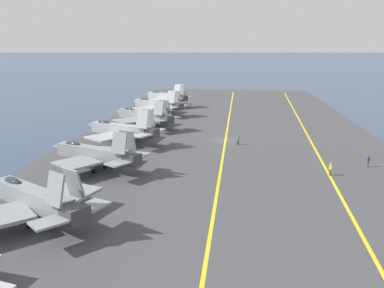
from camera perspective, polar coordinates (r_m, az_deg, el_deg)
ground_plane at (r=74.29m, az=4.72°, el=0.28°), size 2000.00×2000.00×0.00m
carrier_deck at (r=74.25m, az=4.72°, el=0.43°), size 171.81×55.44×0.40m
deck_stripe_foul_line at (r=75.29m, az=16.40°, el=0.25°), size 154.51×6.85×0.01m
deck_stripe_centerline at (r=74.20m, az=4.72°, el=0.58°), size 154.63×0.36×0.01m
parked_jet_second at (r=42.26m, az=-21.29°, el=-7.13°), size 13.34×15.07×6.24m
parked_jet_third at (r=57.03m, az=-13.60°, el=-1.28°), size 12.09×15.59×6.04m
parked_jet_fourth at (r=71.23m, az=-9.89°, el=2.02°), size 14.07×15.38×6.54m
parked_jet_fifth at (r=85.07m, az=-6.97°, el=3.97°), size 13.66×16.18×6.28m
parked_jet_sixth at (r=101.23m, az=-5.02°, el=5.57°), size 13.10×16.16×6.33m
parked_jet_seventh at (r=115.83m, az=-3.74°, el=6.67°), size 12.82×15.19×6.37m
crew_blue_vest at (r=62.53m, az=23.47°, el=-2.12°), size 0.37×0.44×1.75m
crew_yellow_vest at (r=56.68m, az=18.85°, el=-3.28°), size 0.40×0.46×1.73m
crew_green_vest at (r=70.58m, az=6.48°, el=0.65°), size 0.46×0.45×1.74m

